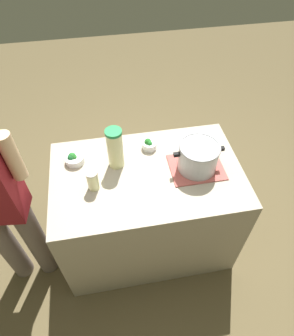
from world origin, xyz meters
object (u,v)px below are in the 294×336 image
object	(u,v)px
cooking_pot	(198,157)
broccoli_bowl_front	(149,144)
mason_jar	(93,180)
broccoli_bowl_center	(74,159)
lemonade_pitcher	(115,148)

from	to	relation	value
cooking_pot	broccoli_bowl_front	bearing A→B (deg)	-41.09
cooking_pot	mason_jar	world-z (taller)	cooking_pot
cooking_pot	broccoli_bowl_center	size ratio (longest dim) A/B	2.57
lemonade_pitcher	mason_jar	size ratio (longest dim) A/B	2.07
lemonade_pitcher	mason_jar	bearing A→B (deg)	46.95
cooking_pot	broccoli_bowl_front	xyz separation A→B (m)	(0.28, -0.24, -0.07)
lemonade_pitcher	broccoli_bowl_center	world-z (taller)	lemonade_pitcher
mason_jar	broccoli_bowl_front	world-z (taller)	mason_jar
mason_jar	broccoli_bowl_center	size ratio (longest dim) A/B	1.12
mason_jar	broccoli_bowl_front	distance (m)	0.50
broccoli_bowl_front	mason_jar	bearing A→B (deg)	35.57
mason_jar	broccoli_bowl_center	bearing A→B (deg)	-64.41
cooking_pot	mason_jar	distance (m)	0.69
mason_jar	broccoli_bowl_front	size ratio (longest dim) A/B	1.39
cooking_pot	broccoli_bowl_front	world-z (taller)	cooking_pot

